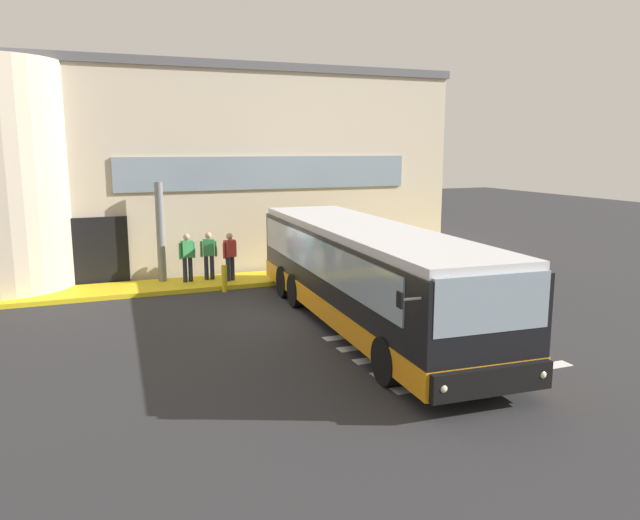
% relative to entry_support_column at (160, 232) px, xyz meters
% --- Properties ---
extents(ground_plane, '(80.00, 90.00, 0.02)m').
position_rel_entry_support_column_xyz_m(ground_plane, '(3.11, -5.40, -1.87)').
color(ground_plane, '#2B2B2D').
rests_on(ground_plane, ground).
extents(bay_paint_stripes, '(4.40, 3.96, 0.01)m').
position_rel_entry_support_column_xyz_m(bay_paint_stripes, '(5.11, -9.60, -1.86)').
color(bay_paint_stripes, silver).
rests_on(bay_paint_stripes, ground).
extents(terminal_building, '(18.90, 13.80, 7.75)m').
position_rel_entry_support_column_xyz_m(terminal_building, '(2.44, 6.14, 2.00)').
color(terminal_building, beige).
rests_on(terminal_building, ground).
extents(boarding_curb, '(21.10, 2.00, 0.15)m').
position_rel_entry_support_column_xyz_m(boarding_curb, '(3.11, -0.60, -1.79)').
color(boarding_curb, yellow).
rests_on(boarding_curb, ground).
extents(entry_support_column, '(0.28, 0.28, 3.43)m').
position_rel_entry_support_column_xyz_m(entry_support_column, '(0.00, 0.00, 0.00)').
color(entry_support_column, slate).
rests_on(entry_support_column, boarding_curb).
extents(bus_main_foreground, '(3.63, 11.84, 2.70)m').
position_rel_entry_support_column_xyz_m(bus_main_foreground, '(4.35, -7.16, -0.53)').
color(bus_main_foreground, black).
rests_on(bus_main_foreground, ground).
extents(passenger_near_column, '(0.58, 0.30, 1.68)m').
position_rel_entry_support_column_xyz_m(passenger_near_column, '(0.80, -0.48, -0.78)').
color(passenger_near_column, '#1E2338').
rests_on(passenger_near_column, boarding_curb).
extents(passenger_by_doorway, '(0.58, 0.42, 1.68)m').
position_rel_entry_support_column_xyz_m(passenger_by_doorway, '(1.57, -0.35, -0.75)').
color(passenger_by_doorway, '#1E2338').
rests_on(passenger_by_doorway, boarding_curb).
extents(passenger_at_curb_edge, '(0.54, 0.37, 1.68)m').
position_rel_entry_support_column_xyz_m(passenger_at_curb_edge, '(2.20, -0.85, -0.78)').
color(passenger_at_curb_edge, '#1E2338').
rests_on(passenger_at_curb_edge, boarding_curb).
extents(safety_bollard_yellow, '(0.18, 0.18, 0.90)m').
position_rel_entry_support_column_xyz_m(safety_bollard_yellow, '(1.77, -1.80, -1.41)').
color(safety_bollard_yellow, yellow).
rests_on(safety_bollard_yellow, ground).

